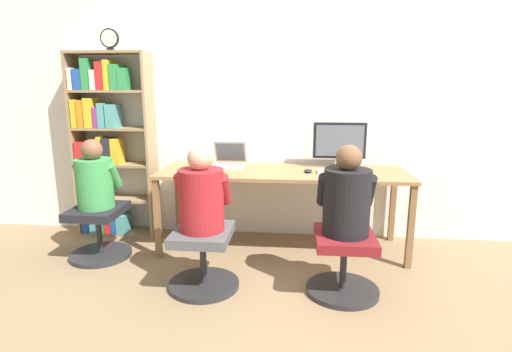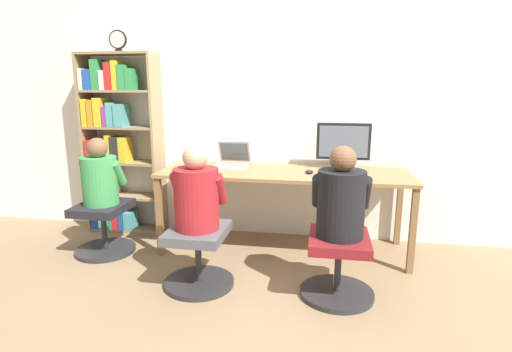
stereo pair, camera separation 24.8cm
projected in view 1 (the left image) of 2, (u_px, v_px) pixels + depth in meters
ground_plane at (280, 264)px, 3.38m from camera, size 14.00×14.00×0.00m
wall_back at (284, 105)px, 3.84m from camera, size 10.00×0.05×2.60m
desk at (282, 178)px, 3.57m from camera, size 2.20×0.70×0.74m
desktop_monitor at (339, 145)px, 3.64m from camera, size 0.48×0.21×0.42m
laptop at (229, 161)px, 3.74m from camera, size 0.30×0.34×0.23m
keyboard at (340, 172)px, 3.46m from camera, size 0.39×0.14×0.03m
computer_mouse_by_keyboard at (308, 171)px, 3.48m from camera, size 0.07×0.09×0.03m
office_chair_left at (344, 261)px, 2.86m from camera, size 0.53×0.53×0.45m
office_chair_right at (203, 256)px, 2.94m from camera, size 0.53×0.53×0.45m
person_at_monitor at (347, 197)px, 2.76m from camera, size 0.40×0.33×0.63m
person_at_laptop at (201, 195)px, 2.85m from camera, size 0.40×0.33×0.62m
bookshelf at (105, 147)px, 3.91m from camera, size 0.77×0.28×1.79m
desk_clock at (109, 39)px, 3.62m from camera, size 0.17×0.03×0.19m
office_chair_side at (99, 230)px, 3.48m from camera, size 0.53×0.53×0.45m
person_near_shelf at (95, 179)px, 3.39m from camera, size 0.37×0.31×0.59m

